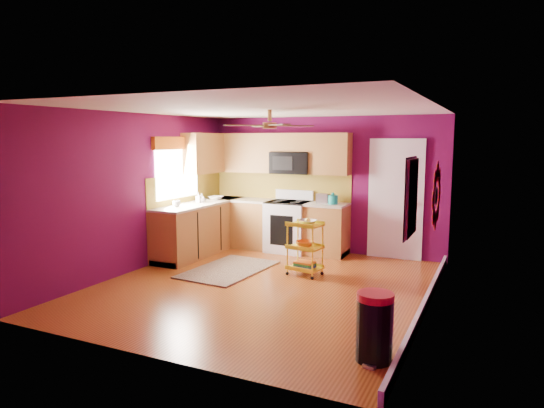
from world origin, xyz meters
The scene contains 18 objects.
ground centered at (0.00, 0.00, 0.00)m, with size 5.00×5.00×0.00m, color brown.
room_envelope centered at (0.03, 0.00, 1.63)m, with size 4.54×5.04×2.52m.
lower_cabinets centered at (-1.35, 1.82, 0.43)m, with size 2.81×2.31×0.94m.
electric_range centered at (-0.55, 2.17, 0.48)m, with size 0.76×0.66×1.13m.
upper_cabinetry centered at (-1.24, 2.17, 1.80)m, with size 2.80×2.30×1.26m.
left_window centered at (-2.22, 1.05, 1.74)m, with size 0.08×1.35×1.08m.
panel_door centered at (1.35, 2.47, 1.02)m, with size 0.95×0.11×2.15m.
right_wall_art centered at (2.23, -0.34, 1.44)m, with size 0.04×2.74×1.04m.
ceiling_fan centered at (0.00, 0.20, 2.29)m, with size 1.01×1.01×0.26m.
shag_rug centered at (-0.89, 0.53, 0.01)m, with size 1.00×1.64×0.02m, color black.
rolling_cart centered at (0.32, 0.79, 0.46)m, with size 0.55×0.44×0.90m.
trash_can centered at (1.98, -1.65, 0.33)m, with size 0.40×0.42×0.67m.
teal_kettle centered at (0.30, 2.19, 1.02)m, with size 0.18×0.18×0.21m.
toaster centered at (0.11, 2.19, 1.03)m, with size 0.22×0.15×0.18m, color beige.
soap_bottle_a centered at (-1.98, 1.34, 1.03)m, with size 0.08×0.09×0.19m, color #EA3F72.
soap_bottle_b centered at (-1.94, 1.39, 1.02)m, with size 0.12×0.12×0.16m, color white.
counter_dish centered at (-1.93, 1.85, 0.97)m, with size 0.27×0.27×0.07m, color white.
counter_cup centered at (-2.01, 0.70, 0.99)m, with size 0.14×0.14×0.11m, color white.
Camera 1 is at (2.96, -6.02, 2.09)m, focal length 32.00 mm.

